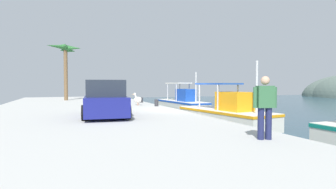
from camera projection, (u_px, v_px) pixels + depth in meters
The scene contains 9 objects.
quay_pier at pixel (84, 120), 13.58m from camera, with size 36.00×10.00×0.80m, color #B2B2AD.
fishing_boat_nearest at pixel (182, 104), 21.57m from camera, with size 6.23×2.13×3.06m.
fishing_boat_second at pixel (226, 114), 14.42m from camera, with size 6.18×2.83×3.27m.
pelican at pixel (138, 99), 18.12m from camera, with size 0.93×0.65×0.82m.
fisherman_standing at pixel (265, 105), 6.89m from camera, with size 0.34×0.59×1.60m.
parked_car at pixel (105, 100), 11.88m from camera, with size 4.23×2.14×1.57m.
mooring_bollard_nearest at pixel (141, 100), 20.93m from camera, with size 0.25×0.25×0.38m, color #333338.
mooring_bollard_second at pixel (156, 103), 17.36m from camera, with size 0.25×0.25×0.43m, color #333338.
palm_tree at pixel (66, 53), 23.68m from camera, with size 2.52×2.95×4.87m.
Camera 1 is at (14.14, -5.69, 2.19)m, focal length 29.35 mm.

